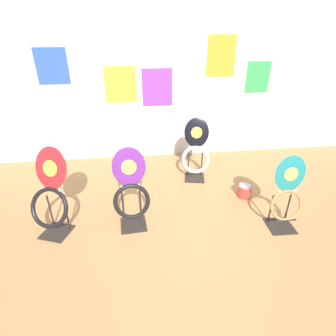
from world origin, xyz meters
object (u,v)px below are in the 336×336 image
Objects in this scene: toilet_seat_display_purple_note at (131,193)px; paint_can at (244,190)px; toilet_seat_display_crimson_swirl at (50,198)px; toilet_seat_display_jazz_black at (196,152)px; toilet_seat_display_teal_sax at (287,195)px.

paint_can is (1.44, 0.39, -0.32)m from toilet_seat_display_purple_note.
toilet_seat_display_crimson_swirl reaches higher than toilet_seat_display_purple_note.
toilet_seat_display_jazz_black is at bearing 133.20° from paint_can.
toilet_seat_display_teal_sax is 0.92× the size of toilet_seat_display_purple_note.
toilet_seat_display_purple_note is at bearing -164.91° from paint_can.
toilet_seat_display_purple_note is (-1.61, 0.22, 0.01)m from toilet_seat_display_teal_sax.
toilet_seat_display_teal_sax is 4.90× the size of paint_can.
toilet_seat_display_jazz_black is (1.71, 0.96, -0.02)m from toilet_seat_display_crimson_swirl.
toilet_seat_display_jazz_black is (-0.71, 1.18, -0.00)m from toilet_seat_display_teal_sax.
toilet_seat_display_purple_note is (0.81, 0.00, -0.01)m from toilet_seat_display_crimson_swirl.
toilet_seat_display_crimson_swirl is 1.96m from toilet_seat_display_jazz_black.
toilet_seat_display_purple_note reaches higher than toilet_seat_display_teal_sax.
toilet_seat_display_teal_sax is 0.96× the size of toilet_seat_display_jazz_black.
toilet_seat_display_jazz_black is 0.84m from paint_can.
toilet_seat_display_crimson_swirl is 0.81m from toilet_seat_display_purple_note.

